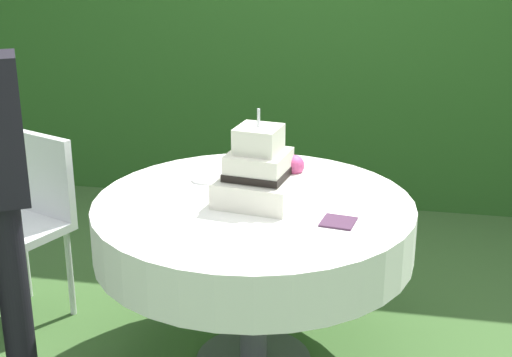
{
  "coord_description": "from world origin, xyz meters",
  "views": [
    {
      "loc": [
        0.56,
        -2.77,
        1.88
      ],
      "look_at": [
        0.01,
        0.01,
        0.86
      ],
      "focal_mm": 52.58,
      "sensor_mm": 36.0,
      "label": 1
    }
  ],
  "objects": [
    {
      "name": "napkin_stack",
      "position": [
        0.36,
        -0.15,
        0.76
      ],
      "size": [
        0.14,
        0.14,
        0.01
      ],
      "primitive_type": "cube",
      "rotation": [
        0.0,
        0.0,
        -0.15
      ],
      "color": "#4C2D47",
      "rests_on": "cake_table"
    },
    {
      "name": "garden_chair",
      "position": [
        -1.13,
        0.23,
        0.54
      ],
      "size": [
        0.52,
        0.52,
        0.89
      ],
      "color": "white",
      "rests_on": "ground_plane"
    },
    {
      "name": "serving_plate_near",
      "position": [
        -0.1,
        0.4,
        0.76
      ],
      "size": [
        0.15,
        0.15,
        0.01
      ],
      "primitive_type": "cylinder",
      "color": "white",
      "rests_on": "cake_table"
    },
    {
      "name": "serving_plate_far",
      "position": [
        -0.26,
        0.21,
        0.76
      ],
      "size": [
        0.11,
        0.11,
        0.01
      ],
      "primitive_type": "cylinder",
      "color": "white",
      "rests_on": "cake_table"
    },
    {
      "name": "cake_table",
      "position": [
        0.0,
        0.0,
        0.64
      ],
      "size": [
        1.31,
        1.31,
        0.76
      ],
      "color": "#4C4C51",
      "rests_on": "ground_plane"
    },
    {
      "name": "wedding_cake",
      "position": [
        0.02,
        0.02,
        0.87
      ],
      "size": [
        0.35,
        0.35,
        0.39
      ],
      "color": "silver",
      "rests_on": "cake_table"
    }
  ]
}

